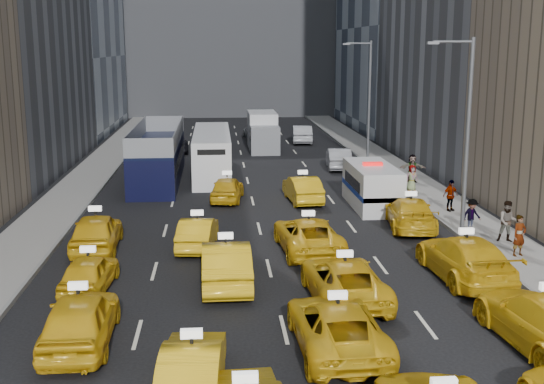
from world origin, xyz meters
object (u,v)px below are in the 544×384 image
Objects in this scene: nypd_van at (372,187)px; box_truck at (263,132)px; double_decker at (158,154)px; city_bus at (212,154)px; pedestrian_0 at (519,236)px.

box_truck is at bearing 107.93° from nypd_van.
double_decker is 1.80× the size of box_truck.
city_bus is 1.68× the size of box_truck.
nypd_van is at bearing -76.41° from box_truck.
city_bus is 11.98m from box_truck.
nypd_van is at bearing -51.38° from city_bus.
box_truck is (7.70, 13.13, -0.24)m from double_decker.
box_truck is at bearing 86.25° from pedestrian_0.
box_truck is (4.24, 11.20, 0.06)m from city_bus.
city_bus is at bearing 103.55° from pedestrian_0.
double_decker reaches higher than nypd_van.
double_decker reaches higher than pedestrian_0.
box_truck is at bearing 62.31° from double_decker.
nypd_van is 0.51× the size of city_bus.
box_truck reaches higher than nypd_van.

